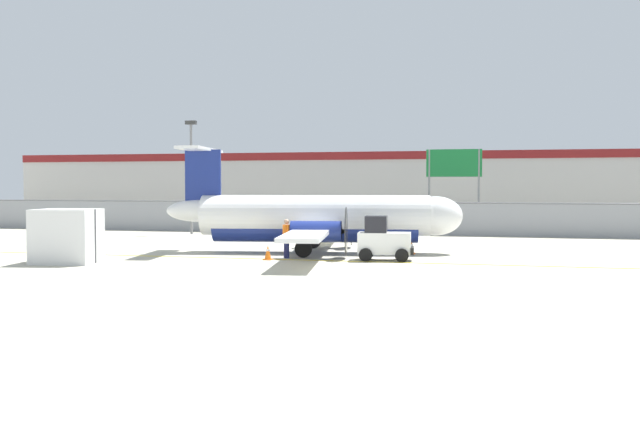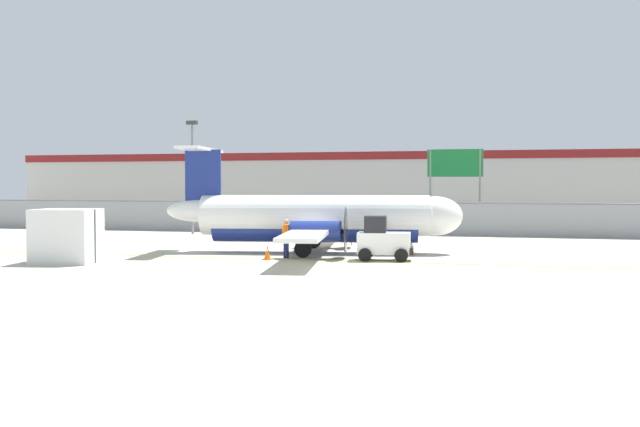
{
  "view_description": "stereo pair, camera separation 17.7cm",
  "coord_description": "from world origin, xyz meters",
  "px_view_note": "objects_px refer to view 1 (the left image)",
  "views": [
    {
      "loc": [
        6.65,
        -27.0,
        3.21
      ],
      "look_at": [
        -1.45,
        6.3,
        1.8
      ],
      "focal_mm": 40.0,
      "sensor_mm": 36.0,
      "label": 1
    },
    {
      "loc": [
        6.82,
        -26.95,
        3.21
      ],
      "look_at": [
        -1.45,
        6.3,
        1.8
      ],
      "focal_mm": 40.0,
      "sensor_mm": 36.0,
      "label": 2
    }
  ],
  "objects_px": {
    "apron_light_pole": "(191,167)",
    "parked_car_4": "(421,215)",
    "parked_car_0": "(246,210)",
    "traffic_cone_near_right": "(268,252)",
    "baggage_tug": "(383,240)",
    "parked_car_6": "(557,215)",
    "traffic_cone_near_left": "(411,247)",
    "parked_car_3": "(362,214)",
    "highway_sign": "(454,170)",
    "cargo_container": "(67,236)",
    "ground_crew_worker": "(286,236)",
    "commuter_airplane": "(320,219)",
    "parked_car_2": "(304,216)",
    "parked_car_5": "(481,214)",
    "parked_car_7": "(590,214)",
    "parked_car_1": "(281,213)"
  },
  "relations": [
    {
      "from": "apron_light_pole",
      "to": "parked_car_4",
      "type": "bearing_deg",
      "value": 37.99
    },
    {
      "from": "parked_car_0",
      "to": "traffic_cone_near_right",
      "type": "bearing_deg",
      "value": -64.01
    },
    {
      "from": "parked_car_4",
      "to": "baggage_tug",
      "type": "bearing_deg",
      "value": 88.52
    },
    {
      "from": "apron_light_pole",
      "to": "parked_car_6",
      "type": "bearing_deg",
      "value": 28.85
    },
    {
      "from": "traffic_cone_near_right",
      "to": "apron_light_pole",
      "type": "relative_size",
      "value": 0.09
    },
    {
      "from": "traffic_cone_near_left",
      "to": "baggage_tug",
      "type": "bearing_deg",
      "value": -105.54
    },
    {
      "from": "baggage_tug",
      "to": "parked_car_3",
      "type": "relative_size",
      "value": 0.57
    },
    {
      "from": "parked_car_0",
      "to": "parked_car_6",
      "type": "height_order",
      "value": "same"
    },
    {
      "from": "parked_car_4",
      "to": "highway_sign",
      "type": "relative_size",
      "value": 0.78
    },
    {
      "from": "cargo_container",
      "to": "parked_car_3",
      "type": "bearing_deg",
      "value": 68.26
    },
    {
      "from": "baggage_tug",
      "to": "parked_car_6",
      "type": "bearing_deg",
      "value": 65.19
    },
    {
      "from": "ground_crew_worker",
      "to": "apron_light_pole",
      "type": "xyz_separation_m",
      "value": [
        -10.11,
        12.79,
        3.35
      ]
    },
    {
      "from": "cargo_container",
      "to": "parked_car_6",
      "type": "relative_size",
      "value": 0.61
    },
    {
      "from": "parked_car_6",
      "to": "ground_crew_worker",
      "type": "bearing_deg",
      "value": 69.72
    },
    {
      "from": "commuter_airplane",
      "to": "apron_light_pole",
      "type": "relative_size",
      "value": 2.21
    },
    {
      "from": "traffic_cone_near_left",
      "to": "parked_car_2",
      "type": "distance_m",
      "value": 20.09
    },
    {
      "from": "traffic_cone_near_left",
      "to": "parked_car_4",
      "type": "distance_m",
      "value": 20.41
    },
    {
      "from": "traffic_cone_near_left",
      "to": "parked_car_0",
      "type": "relative_size",
      "value": 0.15
    },
    {
      "from": "parked_car_3",
      "to": "parked_car_4",
      "type": "xyz_separation_m",
      "value": [
        4.79,
        -1.63,
        0.0
      ]
    },
    {
      "from": "parked_car_3",
      "to": "parked_car_5",
      "type": "height_order",
      "value": "same"
    },
    {
      "from": "traffic_cone_near_left",
      "to": "parked_car_7",
      "type": "distance_m",
      "value": 28.17
    },
    {
      "from": "parked_car_4",
      "to": "highway_sign",
      "type": "xyz_separation_m",
      "value": [
        2.67,
        -5.65,
        3.24
      ]
    },
    {
      "from": "parked_car_2",
      "to": "parked_car_3",
      "type": "relative_size",
      "value": 1.03
    },
    {
      "from": "parked_car_3",
      "to": "baggage_tug",
      "type": "bearing_deg",
      "value": -76.03
    },
    {
      "from": "traffic_cone_near_right",
      "to": "parked_car_0",
      "type": "xyz_separation_m",
      "value": [
        -12.39,
        32.15,
        0.58
      ]
    },
    {
      "from": "traffic_cone_near_left",
      "to": "parked_car_4",
      "type": "height_order",
      "value": "parked_car_4"
    },
    {
      "from": "parked_car_4",
      "to": "parked_car_5",
      "type": "xyz_separation_m",
      "value": [
        4.26,
        3.18,
        0.0
      ]
    },
    {
      "from": "parked_car_6",
      "to": "parked_car_4",
      "type": "bearing_deg",
      "value": 20.02
    },
    {
      "from": "parked_car_5",
      "to": "highway_sign",
      "type": "xyz_separation_m",
      "value": [
        -1.59,
        -8.83,
        3.24
      ]
    },
    {
      "from": "commuter_airplane",
      "to": "baggage_tug",
      "type": "distance_m",
      "value": 4.34
    },
    {
      "from": "parked_car_2",
      "to": "parked_car_6",
      "type": "distance_m",
      "value": 18.74
    },
    {
      "from": "parked_car_0",
      "to": "apron_light_pole",
      "type": "distance_m",
      "value": 18.99
    },
    {
      "from": "baggage_tug",
      "to": "parked_car_2",
      "type": "height_order",
      "value": "baggage_tug"
    },
    {
      "from": "traffic_cone_near_left",
      "to": "parked_car_5",
      "type": "height_order",
      "value": "parked_car_5"
    },
    {
      "from": "parked_car_0",
      "to": "parked_car_3",
      "type": "relative_size",
      "value": 1.02
    },
    {
      "from": "traffic_cone_near_right",
      "to": "highway_sign",
      "type": "height_order",
      "value": "highway_sign"
    },
    {
      "from": "commuter_airplane",
      "to": "traffic_cone_near_left",
      "type": "xyz_separation_m",
      "value": [
        4.22,
        0.41,
        -1.29
      ]
    },
    {
      "from": "parked_car_5",
      "to": "parked_car_7",
      "type": "bearing_deg",
      "value": -168.09
    },
    {
      "from": "parked_car_3",
      "to": "apron_light_pole",
      "type": "height_order",
      "value": "apron_light_pole"
    },
    {
      "from": "traffic_cone_near_left",
      "to": "traffic_cone_near_right",
      "type": "bearing_deg",
      "value": -144.62
    },
    {
      "from": "parked_car_7",
      "to": "ground_crew_worker",
      "type": "bearing_deg",
      "value": 61.95
    },
    {
      "from": "commuter_airplane",
      "to": "parked_car_3",
      "type": "xyz_separation_m",
      "value": [
        -2.11,
        22.38,
        -0.71
      ]
    },
    {
      "from": "parked_car_1",
      "to": "cargo_container",
      "type": "bearing_deg",
      "value": -92.15
    },
    {
      "from": "parked_car_1",
      "to": "commuter_airplane",
      "type": "bearing_deg",
      "value": -70.77
    },
    {
      "from": "cargo_container",
      "to": "traffic_cone_near_right",
      "type": "xyz_separation_m",
      "value": [
        7.6,
        3.07,
        -0.79
      ]
    },
    {
      "from": "baggage_tug",
      "to": "cargo_container",
      "type": "xyz_separation_m",
      "value": [
        -12.39,
        -4.04,
        0.24
      ]
    },
    {
      "from": "ground_crew_worker",
      "to": "parked_car_2",
      "type": "xyz_separation_m",
      "value": [
        -4.74,
        20.62,
        -0.06
      ]
    },
    {
      "from": "cargo_container",
      "to": "baggage_tug",
      "type": "bearing_deg",
      "value": 9.68
    },
    {
      "from": "traffic_cone_near_left",
      "to": "highway_sign",
      "type": "relative_size",
      "value": 0.12
    },
    {
      "from": "baggage_tug",
      "to": "highway_sign",
      "type": "relative_size",
      "value": 0.44
    }
  ]
}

